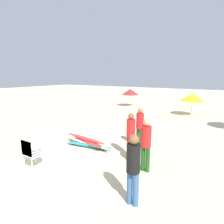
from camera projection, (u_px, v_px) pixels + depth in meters
ground at (51, 160)px, 6.73m from camera, size 80.00×80.00×0.00m
stacked_plastic_chairs at (30, 150)px, 5.96m from camera, size 0.48×0.48×1.11m
surfboard_pile at (87, 143)px, 7.87m from camera, size 2.54×0.80×0.40m
lifeguard_near_left at (133, 165)px, 4.20m from camera, size 0.32×0.32×1.76m
lifeguard_near_center at (140, 125)px, 7.73m from camera, size 0.32×0.32×1.72m
lifeguard_near_right at (131, 132)px, 6.72m from camera, size 0.32×0.32×1.71m
lifeguard_far_right at (146, 142)px, 5.74m from camera, size 0.32×0.32×1.74m
beach_umbrella_left at (130, 92)px, 18.02m from camera, size 1.64×1.64×1.74m
beach_umbrella_mid at (192, 97)px, 13.79m from camera, size 1.67×1.67×1.71m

